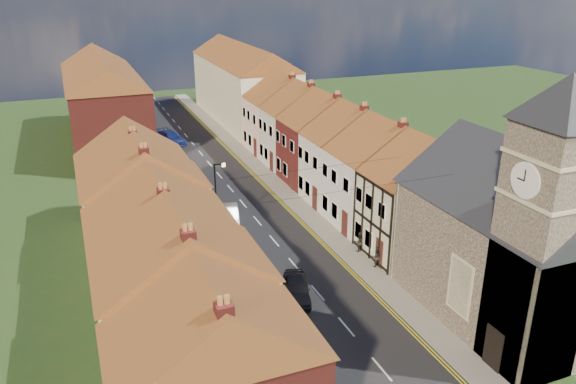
# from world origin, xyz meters

# --- Properties ---
(road) EXTENTS (7.00, 90.00, 0.02)m
(road) POSITION_xyz_m (0.00, 30.00, 0.01)
(road) COLOR black
(road) RESTS_ON ground
(pavement_left) EXTENTS (1.80, 90.00, 0.12)m
(pavement_left) POSITION_xyz_m (-4.40, 30.00, 0.06)
(pavement_left) COLOR gray
(pavement_left) RESTS_ON ground
(pavement_right) EXTENTS (1.80, 90.00, 0.12)m
(pavement_right) POSITION_xyz_m (4.40, 30.00, 0.06)
(pavement_right) COLOR gray
(pavement_right) RESTS_ON ground
(church) EXTENTS (11.25, 14.25, 15.20)m
(church) POSITION_xyz_m (9.36, 3.32, 5.88)
(church) COLOR #353025
(church) RESTS_ON ground
(cottage_r_tudor) EXTENTS (8.30, 5.20, 9.00)m
(cottage_r_tudor) POSITION_xyz_m (9.27, 12.70, 4.47)
(cottage_r_tudor) COLOR #B5AF98
(cottage_r_tudor) RESTS_ON ground
(cottage_r_white_near) EXTENTS (8.30, 6.00, 9.00)m
(cottage_r_white_near) POSITION_xyz_m (9.30, 18.10, 4.47)
(cottage_r_white_near) COLOR white
(cottage_r_white_near) RESTS_ON ground
(cottage_r_cream_mid) EXTENTS (8.30, 5.20, 9.00)m
(cottage_r_cream_mid) POSITION_xyz_m (9.30, 23.50, 4.48)
(cottage_r_cream_mid) COLOR white
(cottage_r_cream_mid) RESTS_ON ground
(cottage_r_pink) EXTENTS (8.30, 6.00, 9.00)m
(cottage_r_pink) POSITION_xyz_m (9.30, 28.90, 4.47)
(cottage_r_pink) COLOR #5D1E1B
(cottage_r_pink) RESTS_ON ground
(cottage_r_white_far) EXTENTS (8.30, 5.20, 9.00)m
(cottage_r_white_far) POSITION_xyz_m (9.30, 34.30, 4.48)
(cottage_r_white_far) COLOR white
(cottage_r_white_far) RESTS_ON ground
(cottage_r_cream_far) EXTENTS (8.30, 6.00, 9.00)m
(cottage_r_cream_far) POSITION_xyz_m (9.30, 39.70, 4.47)
(cottage_r_cream_far) COLOR #FFD2C9
(cottage_r_cream_far) RESTS_ON ground
(cottage_l_brick_near) EXTENTS (8.30, 5.70, 8.80)m
(cottage_l_brick_near) POSITION_xyz_m (-9.30, -0.25, 4.37)
(cottage_l_brick_near) COLOR #5D1E1B
(cottage_l_brick_near) RESTS_ON ground
(cottage_l_cream) EXTENTS (8.30, 6.30, 9.10)m
(cottage_l_cream) POSITION_xyz_m (-9.30, 5.55, 4.52)
(cottage_l_cream) COLOR #B5AF98
(cottage_l_cream) RESTS_ON ground
(cottage_l_white) EXTENTS (8.30, 6.90, 8.80)m
(cottage_l_white) POSITION_xyz_m (-9.30, 11.95, 4.37)
(cottage_l_white) COLOR white
(cottage_l_white) RESTS_ON ground
(cottage_l_brick_mid) EXTENTS (8.30, 5.70, 9.10)m
(cottage_l_brick_mid) POSITION_xyz_m (-9.30, 18.05, 4.53)
(cottage_l_brick_mid) COLOR white
(cottage_l_brick_mid) RESTS_ON ground
(cottage_l_pink) EXTENTS (8.30, 6.30, 8.80)m
(cottage_l_pink) POSITION_xyz_m (-9.30, 23.85, 4.37)
(cottage_l_pink) COLOR white
(cottage_l_pink) RESTS_ON ground
(block_right_far) EXTENTS (8.30, 24.20, 10.50)m
(block_right_far) POSITION_xyz_m (9.30, 55.00, 5.29)
(block_right_far) COLOR #B5AF98
(block_right_far) RESTS_ON ground
(block_left_far) EXTENTS (8.30, 24.20, 10.50)m
(block_left_far) POSITION_xyz_m (-9.30, 50.00, 5.29)
(block_left_far) COLOR #5D1E1B
(block_left_far) RESTS_ON ground
(lamppost) EXTENTS (0.88, 0.15, 6.00)m
(lamppost) POSITION_xyz_m (-3.81, 20.00, 3.54)
(lamppost) COLOR black
(lamppost) RESTS_ON pavement_left
(car_near) EXTENTS (2.81, 4.37, 1.39)m
(car_near) POSITION_xyz_m (-1.50, 9.95, 0.69)
(car_near) COLOR black
(car_near) RESTS_ON ground
(car_mid) EXTENTS (2.50, 4.64, 1.45)m
(car_mid) POSITION_xyz_m (-2.37, 22.23, 0.73)
(car_mid) COLOR #ADB0B5
(car_mid) RESTS_ON ground
(car_far) EXTENTS (3.44, 5.31, 1.43)m
(car_far) POSITION_xyz_m (-2.36, 47.26, 0.71)
(car_far) COLOR navy
(car_far) RESTS_ON ground
(car_distant) EXTENTS (2.54, 4.13, 1.07)m
(car_distant) POSITION_xyz_m (-3.20, 50.00, 0.53)
(car_distant) COLOR #A2A3AA
(car_distant) RESTS_ON ground
(pedestrian_left) EXTENTS (0.72, 0.59, 1.70)m
(pedestrian_left) POSITION_xyz_m (-4.49, 2.86, 0.97)
(pedestrian_left) COLOR black
(pedestrian_left) RESTS_ON pavement_left
(pedestrian_right) EXTENTS (0.86, 0.75, 1.51)m
(pedestrian_right) POSITION_xyz_m (5.10, 11.50, 0.87)
(pedestrian_right) COLOR black
(pedestrian_right) RESTS_ON pavement_right
(pedestrian_right_b) EXTENTS (0.85, 0.73, 1.53)m
(pedestrian_right_b) POSITION_xyz_m (5.10, 13.96, 0.88)
(pedestrian_right_b) COLOR black
(pedestrian_right_b) RESTS_ON pavement_right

